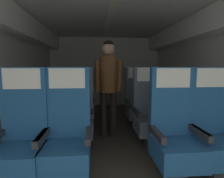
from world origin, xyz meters
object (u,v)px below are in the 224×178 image
seat_b_left_aisle (78,115)px  flight_attendant (109,78)px  seat_b_right_window (150,113)px  seat_c_left_aisle (82,104)px  seat_a_left_aisle (67,137)px  seat_b_left_window (44,116)px  seat_b_right_aisle (180,113)px  seat_c_left_window (57,104)px  seat_a_right_aisle (214,133)px  seat_c_right_window (138,103)px  seat_a_left_window (21,139)px  seat_c_right_aisle (160,103)px  seat_a_right_window (175,134)px

seat_b_left_aisle → flight_attendant: 0.80m
seat_b_right_window → seat_c_left_aisle: 1.33m
seat_a_left_aisle → seat_b_left_window: (-0.44, 0.82, 0.00)m
seat_b_right_aisle → seat_b_right_window: bearing=176.5°
seat_c_left_window → seat_b_right_aisle: bearing=-23.6°
seat_b_right_window → flight_attendant: flight_attendant is taller
seat_b_right_window → seat_a_right_aisle: bearing=-62.2°
seat_b_left_aisle → seat_c_right_window: 1.35m
seat_c_left_window → seat_b_right_window: bearing=-28.7°
seat_c_right_window → seat_a_right_aisle: bearing=-75.2°
seat_a_right_aisle → seat_b_left_aisle: size_ratio=1.00×
seat_c_right_window → seat_c_left_aisle: bearing=-179.6°
seat_a_left_window → seat_c_right_window: (1.50, 1.68, 0.00)m
seat_a_left_aisle → seat_c_right_aisle: 2.23m
seat_a_left_window → seat_b_right_aisle: (1.95, 0.84, 0.00)m
seat_a_right_aisle → seat_b_right_aisle: 0.82m
seat_c_right_aisle → flight_attendant: bearing=-158.5°
seat_a_left_window → seat_a_right_window: 1.51m
seat_a_right_aisle → seat_c_left_window: size_ratio=1.00×
seat_a_right_window → seat_c_right_window: 1.68m
seat_b_right_window → flight_attendant: (-0.58, 0.41, 0.50)m
seat_b_right_window → seat_c_right_window: (0.01, 0.82, 0.00)m
seat_a_left_aisle → seat_c_right_window: bearing=57.0°
seat_c_left_aisle → seat_b_left_aisle: bearing=-89.6°
seat_a_right_aisle → seat_a_right_window: same height
seat_a_left_window → seat_a_right_window: size_ratio=1.00×
seat_a_left_window → seat_b_left_window: same height
seat_a_left_window → seat_c_left_aisle: (0.44, 1.68, 0.00)m
seat_a_right_aisle → seat_b_right_window: same height
seat_a_right_window → seat_b_left_window: same height
seat_c_left_window → flight_attendant: (0.93, -0.42, 0.50)m
seat_b_right_aisle → seat_c_right_window: size_ratio=1.00×
seat_b_left_window → seat_a_left_aisle: bearing=-61.6°
flight_attendant → seat_b_left_aisle: bearing=-145.9°
seat_a_left_window → seat_c_left_aisle: same height
seat_c_right_window → seat_c_right_aisle: bearing=-1.6°
seat_b_left_window → seat_a_right_window: bearing=-29.0°
seat_b_left_window → seat_c_right_window: (1.52, 0.84, 0.00)m
seat_a_right_window → seat_b_left_aisle: size_ratio=1.00×
seat_c_right_window → flight_attendant: (-0.59, -0.41, 0.50)m
seat_a_right_aisle → seat_c_left_aisle: (-1.50, 1.66, 0.00)m
flight_attendant → seat_b_right_aisle: bearing=-30.2°
seat_c_left_aisle → flight_attendant: (0.47, -0.41, 0.50)m
seat_b_left_aisle → seat_c_right_aisle: same height
seat_a_left_window → seat_a_right_aisle: (1.94, 0.02, 0.00)m
seat_a_left_aisle → seat_b_left_aisle: bearing=88.8°
seat_a_right_window → seat_c_right_aisle: bearing=75.6°
seat_b_left_window → seat_c_right_window: same height
seat_a_right_window → seat_b_right_aisle: bearing=62.3°
seat_a_left_aisle → seat_b_left_window: bearing=118.4°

